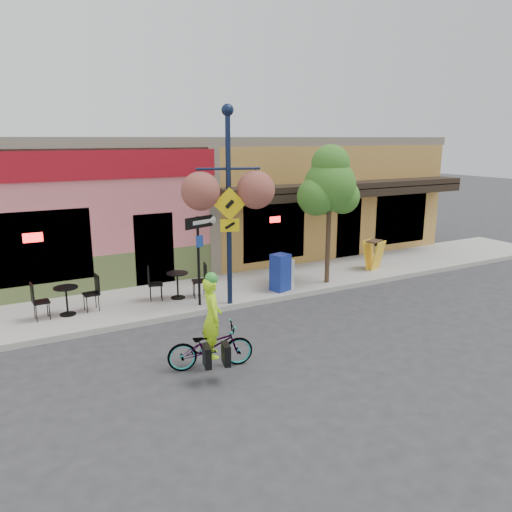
{
  "coord_description": "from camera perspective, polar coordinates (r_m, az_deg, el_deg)",
  "views": [
    {
      "loc": [
        -7.38,
        -10.84,
        4.48
      ],
      "look_at": [
        -1.12,
        0.5,
        1.4
      ],
      "focal_mm": 35.0,
      "sensor_mm": 36.0,
      "label": 1
    }
  ],
  "objects": [
    {
      "name": "bicycle",
      "position": [
        10.08,
        -5.23,
        -10.25
      ],
      "size": [
        1.8,
        0.98,
        0.9
      ],
      "primitive_type": "imported",
      "rotation": [
        0.0,
        0.0,
        1.34
      ],
      "color": "maroon",
      "rests_on": "ground"
    },
    {
      "name": "cafe_set_left",
      "position": [
        13.31,
        -20.85,
        -4.37
      ],
      "size": [
        1.62,
        0.88,
        0.95
      ],
      "primitive_type": null,
      "rotation": [
        0.0,
        0.0,
        0.06
      ],
      "color": "black",
      "rests_on": "sidewalk"
    },
    {
      "name": "ground",
      "position": [
        13.86,
        5.08,
        -5.54
      ],
      "size": [
        90.0,
        90.0,
        0.0
      ],
      "primitive_type": "plane",
      "color": "#2D2D30",
      "rests_on": "ground"
    },
    {
      "name": "building",
      "position": [
        19.9,
        -6.99,
        6.84
      ],
      "size": [
        18.2,
        8.2,
        4.5
      ],
      "primitive_type": null,
      "color": "#CB646A",
      "rests_on": "ground"
    },
    {
      "name": "sandwich_board",
      "position": [
        17.14,
        13.81,
        0.05
      ],
      "size": [
        0.71,
        0.62,
        0.99
      ],
      "primitive_type": null,
      "rotation": [
        0.0,
        0.0,
        0.38
      ],
      "color": "yellow",
      "rests_on": "sidewalk"
    },
    {
      "name": "sidewalk",
      "position": [
        15.45,
        0.95,
        -3.19
      ],
      "size": [
        24.0,
        3.0,
        0.15
      ],
      "primitive_type": "cube",
      "color": "#9E9B93",
      "rests_on": "ground"
    },
    {
      "name": "lamp_post",
      "position": [
        12.88,
        -3.13,
        5.54
      ],
      "size": [
        1.76,
        1.09,
        5.16
      ],
      "primitive_type": null,
      "rotation": [
        0.0,
        0.0,
        -0.28
      ],
      "color": "#111C37",
      "rests_on": "sidewalk"
    },
    {
      "name": "street_tree",
      "position": [
        15.07,
        8.33,
        4.72
      ],
      "size": [
        1.91,
        1.91,
        4.2
      ],
      "primitive_type": null,
      "rotation": [
        0.0,
        0.0,
        0.19
      ],
      "color": "#3D7A26",
      "rests_on": "sidewalk"
    },
    {
      "name": "curb",
      "position": [
        14.27,
        3.85,
        -4.64
      ],
      "size": [
        24.0,
        0.12,
        0.15
      ],
      "primitive_type": "cube",
      "color": "#A8A59E",
      "rests_on": "ground"
    },
    {
      "name": "one_way_sign",
      "position": [
        13.07,
        -6.58,
        -0.62
      ],
      "size": [
        0.93,
        0.49,
        2.38
      ],
      "primitive_type": null,
      "rotation": [
        0.0,
        0.0,
        0.34
      ],
      "color": "black",
      "rests_on": "sidewalk"
    },
    {
      "name": "cyclist_rider",
      "position": [
        9.97,
        -5.01,
        -8.33
      ],
      "size": [
        0.51,
        0.66,
        1.61
      ],
      "primitive_type": "imported",
      "rotation": [
        0.0,
        0.0,
        1.34
      ],
      "color": "#BBFF1A",
      "rests_on": "ground"
    },
    {
      "name": "newspaper_box_blue",
      "position": [
        14.43,
        2.8,
        -1.88
      ],
      "size": [
        0.59,
        0.55,
        1.08
      ],
      "primitive_type": null,
      "rotation": [
        0.0,
        0.0,
        0.3
      ],
      "color": "navy",
      "rests_on": "sidewalk"
    },
    {
      "name": "cafe_set_right",
      "position": [
        13.9,
        -8.96,
        -2.9
      ],
      "size": [
        1.73,
        1.16,
        0.95
      ],
      "primitive_type": null,
      "rotation": [
        0.0,
        0.0,
        -0.25
      ],
      "color": "black",
      "rests_on": "sidewalk"
    },
    {
      "name": "newspaper_box_grey",
      "position": [
        14.71,
        3.39,
        -2.04
      ],
      "size": [
        0.4,
        0.36,
        0.85
      ],
      "primitive_type": null,
      "rotation": [
        0.0,
        0.0,
        -0.01
      ],
      "color": "silver",
      "rests_on": "sidewalk"
    }
  ]
}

